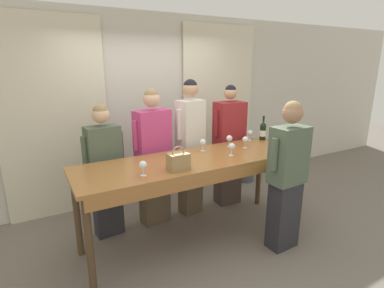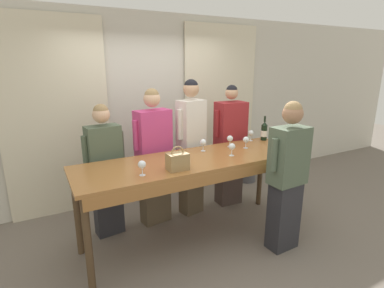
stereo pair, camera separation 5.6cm
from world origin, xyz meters
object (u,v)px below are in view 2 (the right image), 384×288
Objects in this scene: tasting_bar at (197,168)px; wine_glass_center_right at (230,139)px; guest_striped_shirt at (230,146)px; wine_glass_center_mid at (142,165)px; guest_olive_jacket at (105,170)px; potted_plant at (247,163)px; wine_glass_front_left at (246,140)px; host_pouring at (287,176)px; wine_glass_front_mid at (251,133)px; guest_cream_sweater at (191,146)px; wine_bottle at (264,131)px; wine_glass_center_left at (296,142)px; handbag at (178,161)px; wine_glass_front_right at (232,147)px; guest_pink_top at (154,157)px; wine_glass_back_left at (203,143)px.

tasting_bar is 0.71m from wine_glass_center_right.
wine_glass_center_mid is at bearing -152.81° from guest_striped_shirt.
guest_olive_jacket reaches higher than potted_plant.
wine_glass_center_right is at bearing 133.40° from wine_glass_front_left.
guest_striped_shirt reaches higher than wine_glass_center_right.
guest_striped_shirt is at bearing 75.04° from wine_glass_front_left.
tasting_bar is 1.00m from host_pouring.
host_pouring is (0.17, -0.86, -0.25)m from wine_glass_center_right.
tasting_bar is 1.15m from wine_glass_front_mid.
guest_cream_sweater is (1.16, 0.00, 0.14)m from guest_olive_jacket.
wine_glass_center_left is (0.00, -0.58, -0.02)m from wine_bottle.
guest_striped_shirt is at bearing 34.15° from handbag.
tasting_bar is at bearing 169.53° from wine_glass_front_right.
guest_pink_top reaches higher than wine_glass_front_right.
potted_plant is (1.49, 0.96, -0.79)m from wine_glass_back_left.
wine_glass_front_right is 0.85m from wine_glass_center_left.
wine_glass_front_right is at bearing -145.22° from wine_glass_front_mid.
wine_glass_back_left reaches higher than tasting_bar.
wine_bottle is at bearing 17.95° from handbag.
wine_glass_front_mid is at bearing 106.43° from wine_glass_center_left.
guest_striped_shirt is at bearing -0.00° from guest_cream_sweater.
wine_glass_center_right is 0.22× the size of potted_plant.
guest_cream_sweater is (-0.15, 0.72, -0.15)m from wine_glass_front_right.
wine_glass_center_mid reaches higher than potted_plant.
handbag is 0.15× the size of guest_olive_jacket.
wine_glass_back_left is at bearing 164.90° from wine_glass_front_left.
guest_olive_jacket reaches higher than wine_glass_front_mid.
wine_glass_back_left is 0.08× the size of guest_striped_shirt.
guest_olive_jacket is at bearing 143.47° from host_pouring.
guest_olive_jacket is 0.63m from guest_pink_top.
guest_olive_jacket is 2.43× the size of potted_plant.
host_pouring is (1.51, -0.42, -0.25)m from wine_glass_center_mid.
tasting_bar is 0.70m from guest_cream_sweater.
wine_glass_center_right is at bearing 25.21° from handbag.
potted_plant is (1.45, 0.56, -0.65)m from guest_cream_sweater.
wine_glass_center_mid is (-1.96, -0.50, -0.02)m from wine_bottle.
wine_glass_front_right and wine_glass_back_left have the same top height.
handbag is at bearing -148.57° from tasting_bar.
wine_glass_front_right is at bearing 5.66° from wine_glass_center_mid.
handbag is 1.60m from wine_glass_center_left.
guest_olive_jacket is 0.92× the size of guest_pink_top.
handbag is 0.88m from guest_pink_top.
tasting_bar is at bearing -144.97° from potted_plant.
potted_plant is at bearing 52.19° from wine_glass_front_mid.
wine_bottle is 0.20m from wine_glass_front_mid.
wine_glass_back_left is (0.23, 0.25, 0.21)m from tasting_bar.
tasting_bar is 0.81m from wine_glass_front_left.
guest_pink_top reaches higher than wine_glass_front_mid.
guest_cream_sweater reaches higher than wine_glass_front_right.
wine_glass_center_right is 0.08× the size of guest_cream_sweater.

